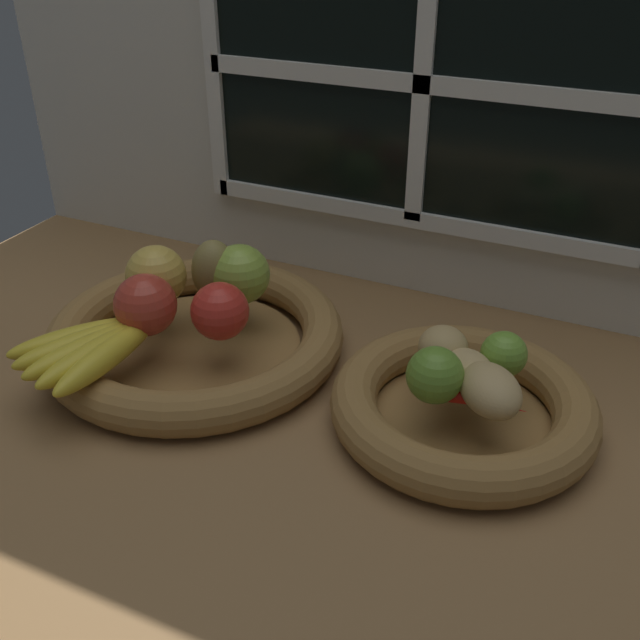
{
  "coord_description": "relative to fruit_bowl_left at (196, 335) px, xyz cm",
  "views": [
    {
      "loc": [
        28.43,
        -66.15,
        53.05
      ],
      "look_at": [
        -2.17,
        0.16,
        9.32
      ],
      "focal_mm": 40.69,
      "sensor_mm": 36.0,
      "label": 1
    }
  ],
  "objects": [
    {
      "name": "apple_green_back",
      "position": [
        3.43,
        6.21,
        6.84
      ],
      "size": [
        7.99,
        7.99,
        7.99
      ],
      "primitive_type": "sphere",
      "color": "#8CAD3D",
      "rests_on": "fruit_bowl_left"
    },
    {
      "name": "lime_near",
      "position": [
        33.19,
        -3.92,
        5.97
      ],
      "size": [
        6.25,
        6.25,
        6.25
      ],
      "primitive_type": "sphere",
      "color": "olive",
      "rests_on": "fruit_bowl_right"
    },
    {
      "name": "back_wall",
      "position": [
        20.07,
        29.61,
        25.41
      ],
      "size": [
        140.0,
        4.6,
        55.0
      ],
      "color": "silver",
      "rests_on": "ground_plane"
    },
    {
      "name": "pear_brown",
      "position": [
        0.07,
        5.31,
        7.1
      ],
      "size": [
        8.31,
        8.31,
        8.51
      ],
      "primitive_type": "ellipsoid",
      "rotation": [
        0.0,
        0.0,
        5.32
      ],
      "color": "olive",
      "rests_on": "fruit_bowl_left"
    },
    {
      "name": "ground_plane",
      "position": [
        20.07,
        -0.16,
        -3.98
      ],
      "size": [
        140.0,
        90.0,
        3.0
      ],
      "primitive_type": "cube",
      "color": "olive"
    },
    {
      "name": "apple_golden_left",
      "position": [
        -6.38,
        1.32,
        6.84
      ],
      "size": [
        7.99,
        7.99,
        7.99
      ],
      "primitive_type": "sphere",
      "color": "gold",
      "rests_on": "fruit_bowl_left"
    },
    {
      "name": "fruit_bowl_right",
      "position": [
        35.8,
        -0.0,
        0.02
      ],
      "size": [
        30.21,
        30.21,
        5.32
      ],
      "color": "olive",
      "rests_on": "ground_plane"
    },
    {
      "name": "fruit_bowl_left",
      "position": [
        0.0,
        0.0,
        0.0
      ],
      "size": [
        38.88,
        38.88,
        5.32
      ],
      "color": "olive",
      "rests_on": "ground_plane"
    },
    {
      "name": "chili_pepper",
      "position": [
        38.1,
        -3.65,
        3.91
      ],
      "size": [
        10.26,
        2.66,
        2.12
      ],
      "primitive_type": "cone",
      "rotation": [
        0.0,
        1.57,
        0.05
      ],
      "color": "red",
      "rests_on": "fruit_bowl_right"
    },
    {
      "name": "lime_far",
      "position": [
        38.85,
        3.92,
        5.48
      ],
      "size": [
        5.27,
        5.27,
        5.27
      ],
      "primitive_type": "sphere",
      "color": "#6B9E33",
      "rests_on": "fruit_bowl_right"
    },
    {
      "name": "potato_small",
      "position": [
        39.04,
        -3.24,
        5.33
      ],
      "size": [
        9.89,
        10.14,
        4.96
      ],
      "primitive_type": "ellipsoid",
      "rotation": [
        0.0,
        0.0,
        5.42
      ],
      "color": "tan",
      "rests_on": "fruit_bowl_right"
    },
    {
      "name": "apple_red_front",
      "position": [
        -3.08,
        -5.47,
        6.72
      ],
      "size": [
        7.74,
        7.74,
        7.74
      ],
      "primitive_type": "sphere",
      "color": "#B73828",
      "rests_on": "fruit_bowl_left"
    },
    {
      "name": "apple_red_right",
      "position": [
        5.7,
        -2.56,
        6.42
      ],
      "size": [
        7.15,
        7.15,
        7.15
      ],
      "primitive_type": "sphere",
      "color": "red",
      "rests_on": "fruit_bowl_left"
    },
    {
      "name": "banana_bunch_front",
      "position": [
        -5.24,
        -12.79,
        4.44
      ],
      "size": [
        13.46,
        18.79,
        3.19
      ],
      "color": "gold",
      "rests_on": "fruit_bowl_left"
    },
    {
      "name": "potato_large",
      "position": [
        35.8,
        0.0,
        4.92
      ],
      "size": [
        8.84,
        8.95,
        4.14
      ],
      "primitive_type": "ellipsoid",
      "rotation": [
        0.0,
        0.0,
        2.3
      ],
      "color": "tan",
      "rests_on": "fruit_bowl_right"
    },
    {
      "name": "potato_oblong",
      "position": [
        32.16,
        2.83,
        5.24
      ],
      "size": [
        7.86,
        8.03,
        4.79
      ],
      "primitive_type": "ellipsoid",
      "rotation": [
        0.0,
        0.0,
        5.18
      ],
      "color": "tan",
      "rests_on": "fruit_bowl_right"
    }
  ]
}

